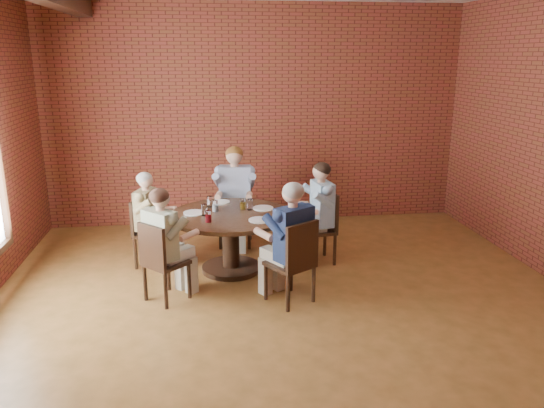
{
  "coord_description": "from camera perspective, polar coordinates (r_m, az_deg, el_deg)",
  "views": [
    {
      "loc": [
        -0.87,
        -4.8,
        2.61
      ],
      "look_at": [
        -0.09,
        1.0,
        0.97
      ],
      "focal_mm": 35.0,
      "sensor_mm": 36.0,
      "label": 1
    }
  ],
  "objects": [
    {
      "name": "diner_b",
      "position": [
        7.44,
        -4.01,
        0.76
      ],
      "size": [
        0.65,
        0.77,
        1.4
      ],
      "primitive_type": null,
      "rotation": [
        0.0,
        0.0,
        -0.13
      ],
      "color": "#8C97B2",
      "rests_on": "floor"
    },
    {
      "name": "plate_a",
      "position": [
        6.68,
        -0.97,
        -0.44
      ],
      "size": [
        0.26,
        0.26,
        0.01
      ],
      "primitive_type": "cylinder",
      "color": "white",
      "rests_on": "dining_table"
    },
    {
      "name": "plate_d",
      "position": [
        6.2,
        -1.34,
        -1.73
      ],
      "size": [
        0.26,
        0.26,
        0.01
      ],
      "primitive_type": "cylinder",
      "color": "white",
      "rests_on": "dining_table"
    },
    {
      "name": "chair_d",
      "position": [
        5.86,
        -11.93,
        -5.86
      ],
      "size": [
        0.56,
        0.56,
        0.9
      ],
      "rotation": [
        0.0,
        0.0,
        2.35
      ],
      "color": "black",
      "rests_on": "floor"
    },
    {
      "name": "glass_d",
      "position": [
        6.58,
        -6.13,
        -0.22
      ],
      "size": [
        0.07,
        0.07,
        0.14
      ],
      "primitive_type": "cylinder",
      "color": "white",
      "rests_on": "dining_table"
    },
    {
      "name": "diner_e",
      "position": [
        5.7,
        1.94,
        -4.23
      ],
      "size": [
        0.8,
        0.84,
        1.34
      ],
      "primitive_type": null,
      "rotation": [
        0.0,
        0.0,
        3.69
      ],
      "color": "#182444",
      "rests_on": "floor"
    },
    {
      "name": "plate_b",
      "position": [
        6.98,
        -5.61,
        0.2
      ],
      "size": [
        0.26,
        0.26,
        0.01
      ],
      "primitive_type": "cylinder",
      "color": "white",
      "rests_on": "dining_table"
    },
    {
      "name": "wall_front",
      "position": [
        1.81,
        23.2,
        -15.84
      ],
      "size": [
        7.0,
        0.0,
        7.0
      ],
      "primitive_type": "plane",
      "rotation": [
        -1.57,
        0.0,
        0.0
      ],
      "color": "maroon",
      "rests_on": "ground"
    },
    {
      "name": "chair_b",
      "position": [
        7.58,
        -3.94,
        -0.34
      ],
      "size": [
        0.51,
        0.51,
        0.98
      ],
      "rotation": [
        0.0,
        0.0,
        -0.13
      ],
      "color": "black",
      "rests_on": "floor"
    },
    {
      "name": "dining_table",
      "position": [
        6.57,
        -4.48,
        -2.84
      ],
      "size": [
        1.48,
        1.48,
        0.75
      ],
      "color": "black",
      "rests_on": "floor"
    },
    {
      "name": "chair_e",
      "position": [
        5.69,
        2.51,
        -5.98
      ],
      "size": [
        0.59,
        0.59,
        0.94
      ],
      "rotation": [
        0.0,
        0.0,
        3.69
      ],
      "color": "black",
      "rests_on": "floor"
    },
    {
      "name": "glass_e",
      "position": [
        6.43,
        -7.28,
        -0.62
      ],
      "size": [
        0.07,
        0.07,
        0.14
      ],
      "primitive_type": "cylinder",
      "color": "white",
      "rests_on": "dining_table"
    },
    {
      "name": "diner_a",
      "position": [
        6.82,
        4.92,
        -1.01
      ],
      "size": [
        0.7,
        0.6,
        1.32
      ],
      "primitive_type": null,
      "rotation": [
        0.0,
        0.0,
        -1.44
      ],
      "color": "#36678D",
      "rests_on": "floor"
    },
    {
      "name": "glass_f",
      "position": [
        6.16,
        -6.87,
        -1.33
      ],
      "size": [
        0.07,
        0.07,
        0.14
      ],
      "primitive_type": "cylinder",
      "color": "white",
      "rests_on": "dining_table"
    },
    {
      "name": "plate_c",
      "position": [
        6.55,
        -8.4,
        -0.94
      ],
      "size": [
        0.26,
        0.26,
        0.01
      ],
      "primitive_type": "cylinder",
      "color": "white",
      "rests_on": "dining_table"
    },
    {
      "name": "glass_b",
      "position": [
        6.65,
        -3.16,
        0.02
      ],
      "size": [
        0.07,
        0.07,
        0.14
      ],
      "primitive_type": "cylinder",
      "color": "white",
      "rests_on": "dining_table"
    },
    {
      "name": "glass_c",
      "position": [
        6.79,
        -6.7,
        0.28
      ],
      "size": [
        0.07,
        0.07,
        0.14
      ],
      "primitive_type": "cylinder",
      "color": "white",
      "rests_on": "dining_table"
    },
    {
      "name": "chair_c",
      "position": [
        6.93,
        -13.45,
        -2.68
      ],
      "size": [
        0.46,
        0.46,
        0.88
      ],
      "rotation": [
        0.0,
        0.0,
        1.28
      ],
      "color": "black",
      "rests_on": "floor"
    },
    {
      "name": "smartphone",
      "position": [
        6.27,
        0.16,
        -1.54
      ],
      "size": [
        0.1,
        0.14,
        0.01
      ],
      "primitive_type": "cube",
      "rotation": [
        0.0,
        0.0,
        0.35
      ],
      "color": "black",
      "rests_on": "dining_table"
    },
    {
      "name": "diner_d",
      "position": [
        5.85,
        -11.43,
        -4.35
      ],
      "size": [
        0.78,
        0.78,
        1.27
      ],
      "primitive_type": null,
      "rotation": [
        0.0,
        0.0,
        2.35
      ],
      "color": "gray",
      "rests_on": "floor"
    },
    {
      "name": "wall_back",
      "position": [
        8.4,
        -1.7,
        9.44
      ],
      "size": [
        7.0,
        0.0,
        7.0
      ],
      "primitive_type": "plane",
      "rotation": [
        1.57,
        0.0,
        0.0
      ],
      "color": "maroon",
      "rests_on": "ground"
    },
    {
      "name": "glass_a",
      "position": [
        6.62,
        -2.4,
        -0.03
      ],
      "size": [
        0.07,
        0.07,
        0.14
      ],
      "primitive_type": "cylinder",
      "color": "white",
      "rests_on": "dining_table"
    },
    {
      "name": "diner_c",
      "position": [
        6.86,
        -12.98,
        -1.68
      ],
      "size": [
        0.68,
        0.61,
        1.22
      ],
      "primitive_type": null,
      "rotation": [
        0.0,
        0.0,
        1.28
      ],
      "color": "brown",
      "rests_on": "floor"
    },
    {
      "name": "floor",
      "position": [
        5.53,
        2.34,
        -12.47
      ],
      "size": [
        7.0,
        7.0,
        0.0
      ],
      "primitive_type": "plane",
      "color": "#A06631",
      "rests_on": "ground"
    },
    {
      "name": "chair_a",
      "position": [
        6.89,
        5.55,
        -2.18
      ],
      "size": [
        0.47,
        0.47,
        0.93
      ],
      "rotation": [
        0.0,
        0.0,
        -1.44
      ],
      "color": "black",
      "rests_on": "floor"
    }
  ]
}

